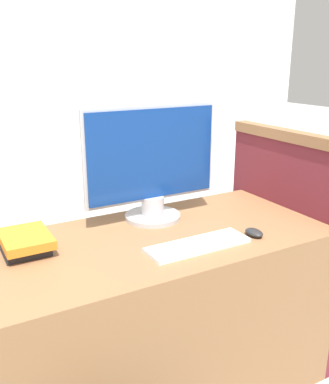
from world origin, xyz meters
name	(u,v)px	position (x,y,z in m)	size (l,w,h in m)	color
desk	(148,319)	(0.00, 0.34, 0.37)	(1.49, 0.67, 0.74)	#8C603D
carrel_divider	(282,239)	(0.77, 0.37, 0.56)	(0.07, 0.74, 1.10)	maroon
monitor	(152,165)	(0.13, 0.52, 0.98)	(0.62, 0.25, 0.50)	#B7B7BC
keyboard	(198,245)	(0.14, 0.17, 0.75)	(0.41, 0.13, 0.02)	white
mouse	(254,233)	(0.39, 0.15, 0.75)	(0.06, 0.09, 0.03)	#262626
book_stack	(25,242)	(-0.44, 0.46, 0.77)	(0.17, 0.23, 0.07)	#232328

